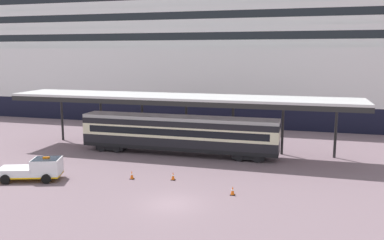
{
  "coord_description": "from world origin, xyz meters",
  "views": [
    {
      "loc": [
        8.7,
        -25.95,
        10.7
      ],
      "look_at": [
        -1.14,
        9.62,
        4.5
      ],
      "focal_mm": 37.45,
      "sensor_mm": 36.0,
      "label": 1
    }
  ],
  "objects_px": {
    "traffic_cone_near": "(132,175)",
    "traffic_cone_far": "(233,191)",
    "train_carriage": "(178,133)",
    "quay_bollard": "(56,160)",
    "cruise_ship": "(178,45)",
    "service_truck": "(36,169)",
    "traffic_cone_mid": "(173,176)"
  },
  "relations": [
    {
      "from": "traffic_cone_near",
      "to": "traffic_cone_far",
      "type": "bearing_deg",
      "value": -10.0
    },
    {
      "from": "train_carriage",
      "to": "quay_bollard",
      "type": "xyz_separation_m",
      "value": [
        -10.12,
        -7.17,
        -1.79
      ]
    },
    {
      "from": "cruise_ship",
      "to": "traffic_cone_near",
      "type": "bearing_deg",
      "value": -78.15
    },
    {
      "from": "train_carriage",
      "to": "service_truck",
      "type": "bearing_deg",
      "value": -127.93
    },
    {
      "from": "cruise_ship",
      "to": "traffic_cone_near",
      "type": "xyz_separation_m",
      "value": [
        8.63,
        -41.14,
        -11.87
      ]
    },
    {
      "from": "cruise_ship",
      "to": "traffic_cone_mid",
      "type": "distance_m",
      "value": 43.86
    },
    {
      "from": "train_carriage",
      "to": "service_truck",
      "type": "distance_m",
      "value": 14.79
    },
    {
      "from": "cruise_ship",
      "to": "traffic_cone_near",
      "type": "relative_size",
      "value": 207.4
    },
    {
      "from": "traffic_cone_mid",
      "to": "quay_bollard",
      "type": "relative_size",
      "value": 0.75
    },
    {
      "from": "traffic_cone_far",
      "to": "quay_bollard",
      "type": "bearing_deg",
      "value": 168.49
    },
    {
      "from": "cruise_ship",
      "to": "traffic_cone_mid",
      "type": "bearing_deg",
      "value": -73.32
    },
    {
      "from": "traffic_cone_far",
      "to": "quay_bollard",
      "type": "distance_m",
      "value": 18.2
    },
    {
      "from": "traffic_cone_mid",
      "to": "traffic_cone_near",
      "type": "bearing_deg",
      "value": -168.72
    },
    {
      "from": "service_truck",
      "to": "cruise_ship",
      "type": "bearing_deg",
      "value": 91.15
    },
    {
      "from": "cruise_ship",
      "to": "traffic_cone_mid",
      "type": "height_order",
      "value": "cruise_ship"
    },
    {
      "from": "traffic_cone_mid",
      "to": "traffic_cone_far",
      "type": "height_order",
      "value": "traffic_cone_mid"
    },
    {
      "from": "traffic_cone_near",
      "to": "traffic_cone_far",
      "type": "relative_size",
      "value": 1.05
    },
    {
      "from": "train_carriage",
      "to": "cruise_ship",
      "type": "bearing_deg",
      "value": 107.27
    },
    {
      "from": "service_truck",
      "to": "traffic_cone_mid",
      "type": "bearing_deg",
      "value": 15.44
    },
    {
      "from": "quay_bollard",
      "to": "train_carriage",
      "type": "bearing_deg",
      "value": 35.3
    },
    {
      "from": "cruise_ship",
      "to": "service_truck",
      "type": "xyz_separation_m",
      "value": [
        0.88,
        -43.55,
        -11.24
      ]
    },
    {
      "from": "traffic_cone_near",
      "to": "quay_bollard",
      "type": "relative_size",
      "value": 0.77
    },
    {
      "from": "service_truck",
      "to": "traffic_cone_far",
      "type": "xyz_separation_m",
      "value": [
        16.76,
        0.82,
        -0.64
      ]
    },
    {
      "from": "traffic_cone_mid",
      "to": "quay_bollard",
      "type": "height_order",
      "value": "quay_bollard"
    },
    {
      "from": "traffic_cone_mid",
      "to": "quay_bollard",
      "type": "xyz_separation_m",
      "value": [
        -12.31,
        1.35,
        0.16
      ]
    },
    {
      "from": "train_carriage",
      "to": "traffic_cone_near",
      "type": "height_order",
      "value": "train_carriage"
    },
    {
      "from": "train_carriage",
      "to": "traffic_cone_mid",
      "type": "relative_size",
      "value": 29.33
    },
    {
      "from": "traffic_cone_near",
      "to": "quay_bollard",
      "type": "distance_m",
      "value": 9.06
    },
    {
      "from": "traffic_cone_far",
      "to": "cruise_ship",
      "type": "bearing_deg",
      "value": 112.43
    },
    {
      "from": "cruise_ship",
      "to": "service_truck",
      "type": "relative_size",
      "value": 27.49
    },
    {
      "from": "traffic_cone_near",
      "to": "service_truck",
      "type": "bearing_deg",
      "value": -162.74
    },
    {
      "from": "cruise_ship",
      "to": "service_truck",
      "type": "height_order",
      "value": "cruise_ship"
    }
  ]
}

